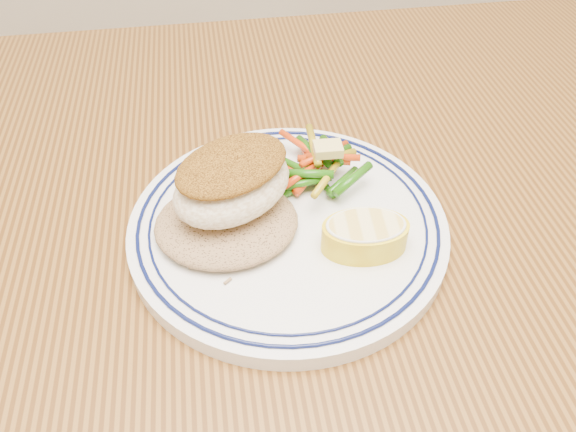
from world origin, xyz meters
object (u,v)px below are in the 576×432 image
Objects in this scene: rice_pilaf at (226,220)px; fish_fillet at (232,181)px; vegetable_pile at (315,167)px; dining_table at (264,329)px; lemon_wedge at (365,234)px; plate at (288,225)px.

fish_fillet reaches higher than rice_pilaf.
dining_table is at bearing -127.26° from vegetable_pile.
vegetable_pile is at bearing 32.46° from rice_pilaf.
rice_pilaf is at bearing 134.25° from dining_table.
fish_fillet reaches higher than dining_table.
fish_fillet is 0.11m from lemon_wedge.
rice_pilaf is (-0.02, 0.02, 0.12)m from dining_table.
dining_table is at bearing -66.00° from fish_fillet.
fish_fillet is 1.77× the size of lemon_wedge.
plate is 3.75× the size of lemon_wedge.
plate is at bearing 143.88° from lemon_wedge.
fish_fillet is 0.09m from vegetable_pile.
dining_table is 0.13m from rice_pilaf.
dining_table is at bearing -45.75° from rice_pilaf.
fish_fillet reaches higher than plate.
fish_fillet is (-0.02, 0.04, 0.15)m from dining_table.
fish_fillet reaches higher than vegetable_pile.
fish_fillet is (0.01, 0.01, 0.03)m from rice_pilaf.
vegetable_pile is (0.08, 0.04, -0.03)m from fish_fillet.
lemon_wedge reaches higher than rice_pilaf.
fish_fillet is at bearing 168.91° from plate.
lemon_wedge is at bearing -8.26° from dining_table.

